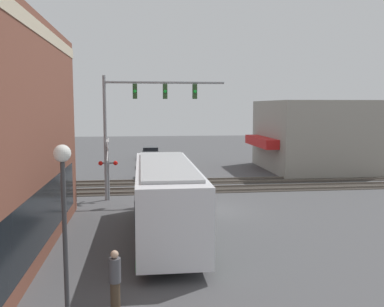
% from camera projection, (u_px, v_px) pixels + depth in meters
% --- Properties ---
extents(ground_plane, '(120.00, 120.00, 0.00)m').
position_uv_depth(ground_plane, '(212.00, 211.00, 23.67)').
color(ground_plane, '#4C4C4F').
extents(shop_building, '(10.10, 9.88, 6.26)m').
position_uv_depth(shop_building, '(313.00, 135.00, 39.02)').
color(shop_building, gray).
rests_on(shop_building, ground).
extents(city_bus, '(10.52, 2.59, 3.31)m').
position_uv_depth(city_bus, '(166.00, 197.00, 18.75)').
color(city_bus, silver).
rests_on(city_bus, ground).
extents(traffic_signal_gantry, '(0.42, 7.42, 7.62)m').
position_uv_depth(traffic_signal_gantry, '(140.00, 109.00, 26.05)').
color(traffic_signal_gantry, gray).
rests_on(traffic_signal_gantry, ground).
extents(crossing_signal, '(1.41, 1.18, 3.81)m').
position_uv_depth(crossing_signal, '(108.00, 163.00, 26.22)').
color(crossing_signal, gray).
rests_on(crossing_signal, ground).
extents(streetlamp, '(0.44, 0.44, 4.83)m').
position_uv_depth(streetlamp, '(64.00, 221.00, 10.79)').
color(streetlamp, '#38383A').
rests_on(streetlamp, ground).
extents(rail_track_near, '(2.60, 60.00, 0.15)m').
position_uv_depth(rail_track_near, '(197.00, 190.00, 29.59)').
color(rail_track_near, '#332D28').
rests_on(rail_track_near, ground).
extents(rail_track_far, '(2.60, 60.00, 0.15)m').
position_uv_depth(rail_track_far, '(192.00, 182.00, 32.75)').
color(rail_track_far, '#332D28').
rests_on(rail_track_far, ground).
extents(parked_car_silver, '(4.85, 1.82, 1.50)m').
position_uv_depth(parked_car_silver, '(154.00, 169.00, 34.55)').
color(parked_car_silver, '#B7B7BC').
rests_on(parked_car_silver, ground).
extents(parked_car_white, '(4.55, 1.82, 1.35)m').
position_uv_depth(parked_car_white, '(152.00, 160.00, 40.77)').
color(parked_car_white, silver).
rests_on(parked_car_white, ground).
extents(parked_car_black, '(4.57, 1.82, 1.35)m').
position_uv_depth(parked_car_black, '(150.00, 153.00, 47.15)').
color(parked_car_black, black).
rests_on(parked_car_black, ground).
extents(pedestrian_by_lamp, '(0.34, 0.34, 1.77)m').
position_uv_depth(pedestrian_by_lamp, '(115.00, 280.00, 12.03)').
color(pedestrian_by_lamp, '#473828').
rests_on(pedestrian_by_lamp, ground).
extents(pedestrian_near_bus, '(0.34, 0.34, 1.65)m').
position_uv_depth(pedestrian_near_bus, '(204.00, 199.00, 22.94)').
color(pedestrian_near_bus, '#473828').
rests_on(pedestrian_near_bus, ground).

